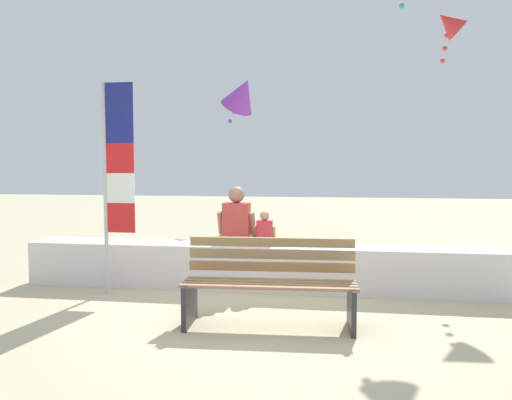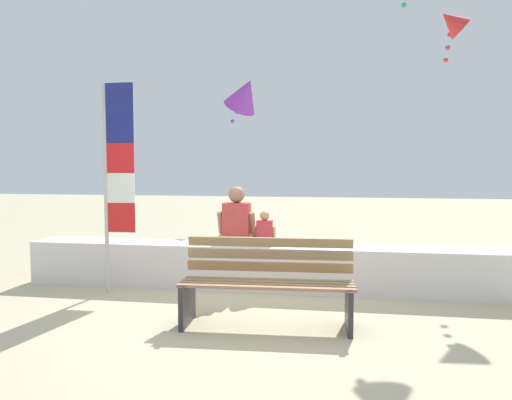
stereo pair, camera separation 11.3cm
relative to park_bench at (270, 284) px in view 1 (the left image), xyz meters
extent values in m
plane|color=#C0B590|center=(-0.29, 0.44, -0.43)|extent=(40.00, 40.00, 0.00)
cube|color=silver|center=(-0.29, 1.48, -0.13)|extent=(6.41, 0.60, 0.59)
cube|color=#A77258|center=(0.01, -0.26, 0.02)|extent=(1.79, 0.16, 0.03)
cube|color=#95774C|center=(0.01, -0.14, 0.02)|extent=(1.79, 0.16, 0.03)
cube|color=#947E53|center=(0.00, -0.03, 0.02)|extent=(1.79, 0.16, 0.03)
cube|color=#9A8156|center=(0.00, 0.08, 0.02)|extent=(1.79, 0.16, 0.03)
cube|color=#A7764C|center=(-0.01, 0.19, 0.14)|extent=(1.79, 0.13, 0.10)
cube|color=#987C5A|center=(-0.01, 0.21, 0.27)|extent=(1.79, 0.13, 0.10)
cube|color=#9B7A50|center=(-0.01, 0.23, 0.40)|extent=(1.79, 0.13, 0.10)
cube|color=#2D2D33|center=(-0.83, -0.13, -0.20)|extent=(0.08, 0.53, 0.45)
cube|color=#2D2D33|center=(0.84, -0.05, -0.20)|extent=(0.08, 0.53, 0.45)
cube|color=tan|center=(-0.63, 1.47, 0.23)|extent=(0.46, 0.37, 0.12)
cube|color=#C23E39|center=(-0.63, 1.47, 0.51)|extent=(0.35, 0.23, 0.44)
cylinder|color=#9C6C54|center=(-0.85, 1.45, 0.46)|extent=(0.07, 0.17, 0.32)
cylinder|color=#9C6C54|center=(-0.41, 1.45, 0.46)|extent=(0.07, 0.17, 0.32)
sphere|color=#9C6C54|center=(-0.63, 1.47, 0.84)|extent=(0.22, 0.22, 0.22)
cube|color=brown|center=(-0.25, 1.47, 0.21)|extent=(0.27, 0.22, 0.07)
cube|color=#CE3540|center=(-0.25, 1.47, 0.37)|extent=(0.21, 0.13, 0.26)
cylinder|color=tan|center=(-0.38, 1.46, 0.34)|extent=(0.04, 0.10, 0.19)
cylinder|color=tan|center=(-0.12, 1.46, 0.34)|extent=(0.04, 0.10, 0.19)
sphere|color=tan|center=(-0.25, 1.47, 0.56)|extent=(0.13, 0.13, 0.13)
cylinder|color=#B7B7BC|center=(-2.24, 0.95, 0.92)|extent=(0.05, 0.05, 2.70)
cube|color=red|center=(-2.03, 0.95, 0.56)|extent=(0.37, 0.02, 0.38)
cube|color=white|center=(-2.03, 0.95, 0.94)|extent=(0.37, 0.02, 0.38)
cube|color=red|center=(-2.03, 0.95, 1.32)|extent=(0.37, 0.02, 0.38)
cube|color=navy|center=(-2.03, 0.95, 1.70)|extent=(0.37, 0.02, 0.38)
cube|color=navy|center=(-2.03, 0.95, 2.08)|extent=(0.37, 0.02, 0.38)
cone|color=purple|center=(-1.08, 4.45, 2.60)|extent=(1.08, 1.05, 0.86)
sphere|color=#7B44CF|center=(-1.14, 4.37, 2.42)|extent=(0.08, 0.08, 0.08)
sphere|color=#7B44CF|center=(-1.21, 4.30, 2.24)|extent=(0.08, 0.08, 0.08)
sphere|color=#7B44CF|center=(-1.27, 4.22, 2.06)|extent=(0.08, 0.08, 0.08)
cone|color=red|center=(2.47, 3.42, 3.51)|extent=(0.58, 0.44, 0.56)
sphere|color=#D53943|center=(2.46, 3.52, 3.33)|extent=(0.08, 0.08, 0.08)
sphere|color=#D53943|center=(2.45, 3.62, 3.15)|extent=(0.08, 0.08, 0.08)
sphere|color=#D53943|center=(2.45, 3.72, 2.97)|extent=(0.08, 0.08, 0.08)
sphere|color=teal|center=(1.67, 2.97, 3.66)|extent=(0.08, 0.08, 0.08)
camera|label=1|loc=(0.60, -5.04, 1.24)|focal=34.77mm
camera|label=2|loc=(0.71, -5.02, 1.24)|focal=34.77mm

